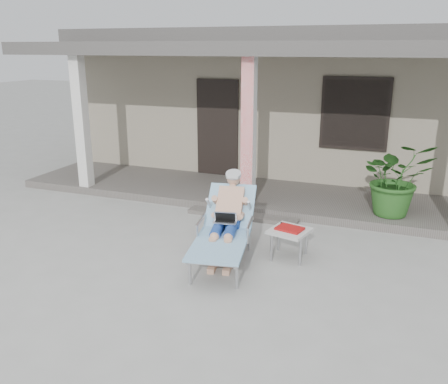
% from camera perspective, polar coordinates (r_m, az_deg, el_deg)
% --- Properties ---
extents(ground, '(60.00, 60.00, 0.00)m').
position_cam_1_polar(ground, '(6.84, -2.79, -8.10)').
color(ground, '#9E9E99').
rests_on(ground, ground).
extents(house, '(10.40, 5.40, 3.30)m').
position_cam_1_polar(house, '(12.48, 9.25, 11.14)').
color(house, '#9E927D').
rests_on(house, ground).
extents(porch_deck, '(10.00, 2.00, 0.15)m').
position_cam_1_polar(porch_deck, '(9.46, 4.44, -0.42)').
color(porch_deck, '#605B56').
rests_on(porch_deck, ground).
extents(porch_overhang, '(10.00, 2.30, 2.85)m').
position_cam_1_polar(porch_overhang, '(8.97, 4.74, 16.25)').
color(porch_overhang, silver).
rests_on(porch_overhang, porch_deck).
extents(porch_step, '(2.00, 0.30, 0.07)m').
position_cam_1_polar(porch_step, '(8.43, 2.21, -2.86)').
color(porch_step, '#605B56').
rests_on(porch_step, ground).
extents(lounger, '(1.01, 1.92, 1.21)m').
position_cam_1_polar(lounger, '(6.64, 0.22, -1.94)').
color(lounger, '#B7B7BC').
rests_on(lounger, ground).
extents(side_table, '(0.62, 0.62, 0.46)m').
position_cam_1_polar(side_table, '(6.81, 7.89, -4.82)').
color(side_table, beige).
rests_on(side_table, ground).
extents(potted_palm, '(1.41, 1.31, 1.29)m').
position_cam_1_polar(potted_palm, '(8.47, 20.01, 1.57)').
color(potted_palm, '#26591E').
rests_on(potted_palm, porch_deck).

